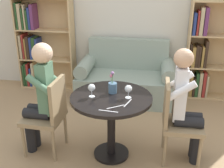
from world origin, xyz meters
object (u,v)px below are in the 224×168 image
object	(u,v)px
chair_right	(176,119)
flower_vase	(113,86)
chair_left	(49,113)
person_left	(40,96)
wine_glass_left	(92,88)
bookshelf_left	(39,43)
bookshelf_right	(209,55)
person_right	(186,105)
wine_glass_right	(128,89)
couch	(126,80)

from	to	relation	value
chair_right	flower_vase	size ratio (longest dim) A/B	3.59
chair_left	person_left	bearing A→B (deg)	-92.30
wine_glass_left	chair_right	bearing A→B (deg)	6.06
bookshelf_left	bookshelf_right	world-z (taller)	same
bookshelf_left	flower_vase	bearing A→B (deg)	-48.24
person_right	wine_glass_left	bearing A→B (deg)	95.22
person_left	wine_glass_right	world-z (taller)	person_left
chair_right	flower_vase	world-z (taller)	flower_vase
bookshelf_left	person_right	world-z (taller)	bookshelf_left
bookshelf_right	person_left	world-z (taller)	bookshelf_right
chair_left	person_left	world-z (taller)	person_left
person_right	wine_glass_right	distance (m)	0.63
bookshelf_right	wine_glass_right	distance (m)	2.13
chair_right	wine_glass_left	distance (m)	0.96
couch	flower_vase	world-z (taller)	flower_vase
couch	bookshelf_right	world-z (taller)	bookshelf_right
bookshelf_right	flower_vase	xyz separation A→B (m)	(-1.28, -1.73, 0.10)
person_left	wine_glass_right	size ratio (longest dim) A/B	9.17
chair_right	person_right	size ratio (longest dim) A/B	0.71
couch	wine_glass_left	world-z (taller)	couch
person_right	wine_glass_left	xyz separation A→B (m)	(-0.98, -0.10, 0.17)
bookshelf_left	wine_glass_right	bearing A→B (deg)	-46.67
couch	bookshelf_left	size ratio (longest dim) A/B	0.99
couch	chair_right	xyz separation A→B (m)	(0.69, -1.49, 0.18)
person_right	bookshelf_right	bearing A→B (deg)	-15.97
chair_left	wine_glass_right	xyz separation A→B (m)	(0.87, 0.03, 0.34)
chair_left	chair_right	xyz separation A→B (m)	(1.39, 0.09, 0.00)
bookshelf_left	chair_right	xyz separation A→B (m)	(2.24, -1.76, -0.28)
bookshelf_right	chair_left	world-z (taller)	bookshelf_right
chair_right	wine_glass_right	size ratio (longest dim) A/B	6.40
bookshelf_left	person_right	xyz separation A→B (m)	(2.33, -1.76, -0.11)
flower_vase	person_right	bearing A→B (deg)	-2.59
person_right	flower_vase	size ratio (longest dim) A/B	5.06
person_left	wine_glass_left	distance (m)	0.59
chair_left	flower_vase	size ratio (longest dim) A/B	3.59
person_right	couch	bearing A→B (deg)	27.33
bookshelf_left	flower_vase	xyz separation A→B (m)	(1.54, -1.73, 0.03)
bookshelf_left	flower_vase	world-z (taller)	bookshelf_left
couch	wine_glass_right	world-z (taller)	couch
bookshelf_right	flower_vase	bearing A→B (deg)	-126.47
couch	chair_left	bearing A→B (deg)	-113.68
couch	chair_left	distance (m)	1.74
chair_left	person_right	size ratio (longest dim) A/B	0.71
chair_left	flower_vase	distance (m)	0.77
bookshelf_right	chair_left	xyz separation A→B (m)	(-1.97, -1.85, -0.22)
chair_right	person_left	xyz separation A→B (m)	(-1.47, -0.08, 0.20)
chair_left	person_left	xyz separation A→B (m)	(-0.08, 0.01, 0.20)
bookshelf_left	couch	bearing A→B (deg)	-9.90
bookshelf_left	chair_right	world-z (taller)	bookshelf_left
chair_left	person_left	size ratio (longest dim) A/B	0.70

